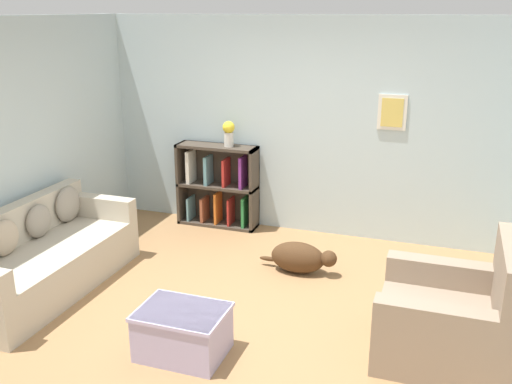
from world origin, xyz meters
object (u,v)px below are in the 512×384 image
at_px(couch, 40,259).
at_px(vase, 229,132).
at_px(coffee_table, 183,331).
at_px(recliner_chair, 455,318).
at_px(bookshelf, 218,186).
at_px(dog, 300,258).

relative_size(couch, vase, 6.58).
bearing_deg(coffee_table, recliner_chair, 18.64).
bearing_deg(bookshelf, recliner_chair, -35.97).
distance_m(coffee_table, dog, 1.83).
height_order(bookshelf, recliner_chair, bookshelf).
height_order(recliner_chair, vase, vase).
distance_m(bookshelf, coffee_table, 2.94).
bearing_deg(couch, dog, 26.95).
height_order(dog, vase, vase).
xyz_separation_m(coffee_table, vase, (-0.69, 2.77, 1.01)).
distance_m(recliner_chair, vase, 3.55).
bearing_deg(recliner_chair, coffee_table, -161.36).
height_order(coffee_table, dog, coffee_table).
relative_size(coffee_table, vase, 2.23).
distance_m(bookshelf, recliner_chair, 3.59).
bearing_deg(couch, vase, 62.75).
distance_m(couch, dog, 2.61).
bearing_deg(dog, recliner_chair, -34.65).
distance_m(recliner_chair, coffee_table, 2.16).
height_order(couch, bookshelf, bookshelf).
relative_size(bookshelf, vase, 3.34).
bearing_deg(dog, vase, 139.64).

